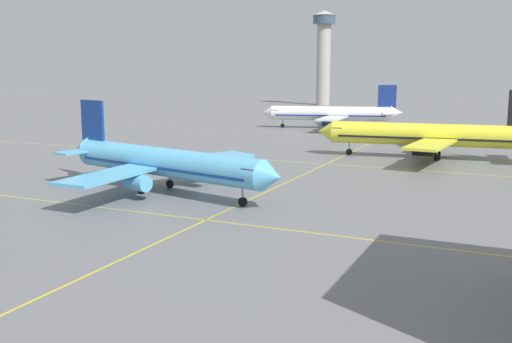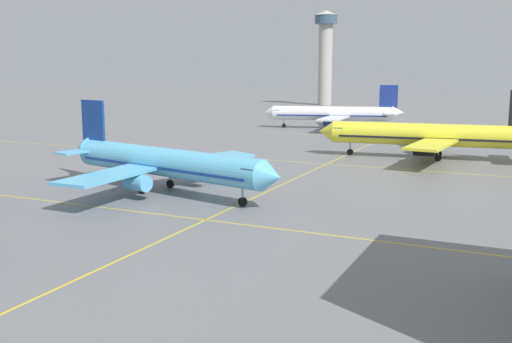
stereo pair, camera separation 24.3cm
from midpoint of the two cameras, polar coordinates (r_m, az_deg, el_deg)
name	(u,v)px [view 2 (the right image)]	position (r m, az deg, el deg)	size (l,w,h in m)	color
airliner_second_row	(163,162)	(69.20, -8.74, 0.86)	(32.47, 27.59, 10.17)	#5BB7E5
airliner_third_row	(430,135)	(97.61, 16.36, 3.34)	(35.10, 30.05, 10.91)	yellow
airliner_far_left_stand	(333,114)	(141.80, 7.45, 5.49)	(32.34, 27.55, 10.19)	white
taxiway_markings	(280,186)	(72.78, 2.39, -1.36)	(142.74, 160.49, 0.01)	yellow
control_tower	(325,50)	(230.20, 6.67, 11.41)	(8.82, 8.82, 35.03)	#ADA89E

